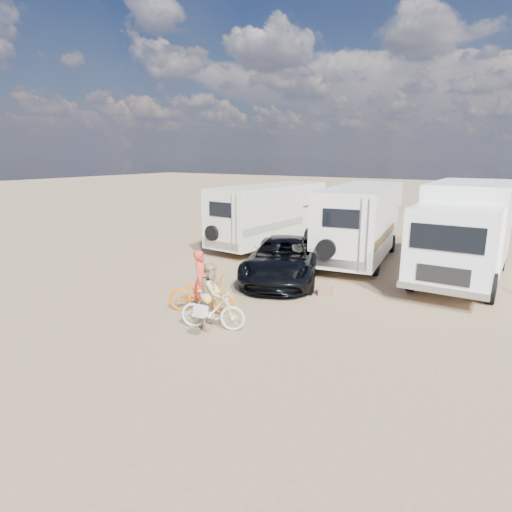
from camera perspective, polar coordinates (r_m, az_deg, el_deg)
The scene contains 11 objects.
ground at distance 12.37m, azimuth 3.15°, elevation -7.56°, with size 140.00×140.00×0.00m, color #9E815E.
rv_main at distance 18.59m, azimuth 13.75°, elevation 4.16°, with size 2.31×7.25×3.12m, color silver, non-canonical shape.
rv_left at distance 20.84m, azimuth 1.65°, elevation 5.28°, with size 2.23×6.90×2.97m, color beige, non-canonical shape.
box_truck at distance 16.79m, azimuth 25.87°, elevation 2.77°, with size 2.61×7.45×3.43m, color white, non-canonical shape.
dark_suv at distance 15.43m, azimuth 3.71°, elevation -0.42°, with size 2.46×5.34×1.48m, color black.
bike_man at distance 12.31m, azimuth -7.23°, elevation -5.15°, with size 0.70×2.00×1.05m, color orange.
bike_woman at distance 11.15m, azimuth -5.79°, elevation -7.14°, with size 0.49×1.73×1.04m, color beige.
rider_man at distance 12.22m, azimuth -7.27°, elevation -3.85°, with size 0.60×0.39×1.64m, color red.
rider_woman at distance 11.05m, azimuth -5.82°, elevation -5.79°, with size 0.77×0.60×1.59m, color tan.
cooler at distance 15.86m, azimuth 3.20°, elevation -2.08°, with size 0.49×0.35×0.39m, color teal.
crate at distance 13.99m, azimuth 9.22°, elevation -4.49°, with size 0.41×0.41×0.32m, color #90674F.
Camera 1 is at (5.56, -10.12, 4.41)m, focal length 30.16 mm.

